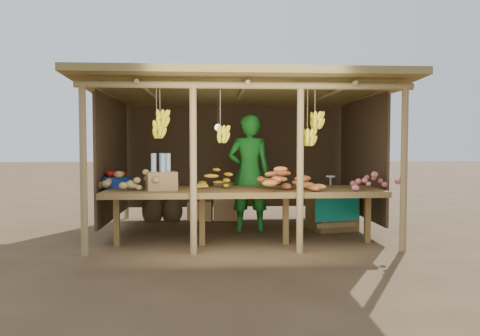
{
  "coord_description": "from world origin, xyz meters",
  "views": [
    {
      "loc": [
        -0.47,
        -7.57,
        1.45
      ],
      "look_at": [
        0.0,
        0.0,
        1.05
      ],
      "focal_mm": 35.0,
      "sensor_mm": 36.0,
      "label": 1
    }
  ],
  "objects": [
    {
      "name": "potato_heap",
      "position": [
        -1.53,
        -0.92,
        0.98
      ],
      "size": [
        1.13,
        0.77,
        0.37
      ],
      "primitive_type": null,
      "rotation": [
        0.0,
        0.0,
        -0.13
      ],
      "color": "#A08752",
      "rests_on": "counter"
    },
    {
      "name": "tomato_basin",
      "position": [
        -1.9,
        -0.55,
        0.9
      ],
      "size": [
        0.45,
        0.45,
        0.24
      ],
      "rotation": [
        0.0,
        0.0,
        0.24
      ],
      "color": "navy",
      "rests_on": "counter"
    },
    {
      "name": "ground",
      "position": [
        0.0,
        0.0,
        0.0
      ],
      "size": [
        60.0,
        60.0,
        0.0
      ],
      "primitive_type": "plane",
      "color": "brown",
      "rests_on": "ground"
    },
    {
      "name": "banana_pile",
      "position": [
        -0.33,
        -0.73,
        0.97
      ],
      "size": [
        0.65,
        0.47,
        0.35
      ],
      "primitive_type": null,
      "rotation": [
        0.0,
        0.0,
        -0.21
      ],
      "color": "yellow",
      "rests_on": "counter"
    },
    {
      "name": "bottle_box",
      "position": [
        -1.16,
        -1.02,
        1.0
      ],
      "size": [
        0.47,
        0.41,
        0.51
      ],
      "color": "#976E43",
      "rests_on": "counter"
    },
    {
      "name": "vendor",
      "position": [
        0.16,
        0.12,
        0.96
      ],
      "size": [
        0.71,
        0.48,
        1.92
      ],
      "primitive_type": "imported",
      "rotation": [
        0.0,
        0.0,
        3.12
      ],
      "color": "#197321",
      "rests_on": "ground"
    },
    {
      "name": "onion_heap",
      "position": [
        1.9,
        -1.23,
        0.98
      ],
      "size": [
        1.01,
        0.83,
        0.36
      ],
      "primitive_type": null,
      "rotation": [
        0.0,
        0.0,
        -0.41
      ],
      "color": "#B45758",
      "rests_on": "counter"
    },
    {
      "name": "carton_stack",
      "position": [
        -0.35,
        1.14,
        0.31
      ],
      "size": [
        0.96,
        0.39,
        0.71
      ],
      "color": "#976E43",
      "rests_on": "ground"
    },
    {
      "name": "sweet_potato_heap",
      "position": [
        0.52,
        -1.19,
        0.98
      ],
      "size": [
        1.18,
        0.87,
        0.36
      ],
      "primitive_type": null,
      "rotation": [
        0.0,
        0.0,
        0.25
      ],
      "color": "#BC6330",
      "rests_on": "counter"
    },
    {
      "name": "tarp_crate",
      "position": [
        1.55,
        0.12,
        0.38
      ],
      "size": [
        0.91,
        0.83,
        0.93
      ],
      "color": "brown",
      "rests_on": "ground"
    },
    {
      "name": "counter",
      "position": [
        0.0,
        -0.95,
        0.74
      ],
      "size": [
        3.9,
        1.05,
        0.8
      ],
      "color": "brown",
      "rests_on": "ground"
    },
    {
      "name": "stall_structure",
      "position": [
        -0.02,
        -0.04,
        1.91
      ],
      "size": [
        4.7,
        3.5,
        2.43
      ],
      "color": "#957B4D",
      "rests_on": "ground"
    },
    {
      "name": "burlap_sacks",
      "position": [
        -1.39,
        1.2,
        0.23
      ],
      "size": [
        0.76,
        0.4,
        0.54
      ],
      "color": "#44321F",
      "rests_on": "ground"
    }
  ]
}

